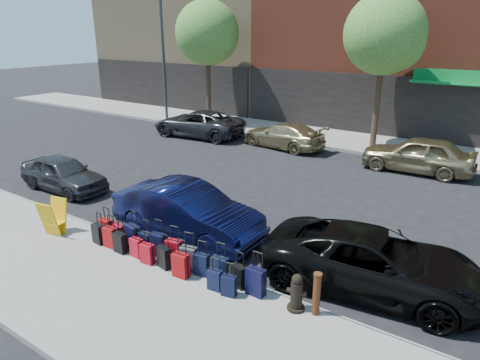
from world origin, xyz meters
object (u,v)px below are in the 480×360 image
Objects in this scene: suitcase_front_5 at (174,251)px; car_near_2 at (374,261)px; tree_center at (387,36)px; display_rack at (53,218)px; fire_hydrant at (296,293)px; car_far_1 at (283,135)px; car_near_1 at (187,211)px; car_near_0 at (63,173)px; streetlight at (165,47)px; bollard at (317,293)px; car_far_0 at (198,123)px; tree_left at (209,35)px; car_far_2 at (418,154)px.

car_near_2 is (4.44, 1.88, 0.24)m from suitcase_front_5.
display_rack is (-4.60, -14.99, -4.76)m from tree_center.
car_far_1 reaches higher than fire_hydrant.
suitcase_front_5 is 1.83m from car_near_1.
display_rack is at bearing -128.39° from car_near_0.
display_rack reaches higher than suitcase_front_5.
display_rack is at bearing -58.25° from streetlight.
car_near_2 is (11.66, 0.02, 0.06)m from car_near_0.
car_far_1 is at bearing 121.36° from bollard.
streetlight is 13.56m from car_near_0.
car_far_0 is at bearing 99.74° from display_rack.
fire_hydrant is at bearing 144.57° from car_near_2.
car_near_2 is 1.14× the size of car_far_1.
tree_center is at bearing 102.61° from bollard.
car_far_1 is at bearing 111.71° from fire_hydrant.
car_near_2 is at bearing -73.05° from tree_center.
car_near_0 reaches higher than car_far_1.
display_rack is at bearing 4.97° from car_far_1.
suitcase_front_5 is (12.77, -13.56, -4.20)m from streetlight.
tree_center is 16.38m from display_rack.
tree_left is 3.11m from streetlight.
bollard is 0.22× the size of car_far_1.
streetlight is at bearing 43.83° from car_near_1.
car_near_1 is at bearing -45.27° from streetlight.
car_far_0 is 11.70m from car_far_2.
streetlight is 19.10m from suitcase_front_5.
bollard is 11.45m from car_far_2.
car_near_2 is 9.70m from car_far_2.
car_near_1 reaches higher than fire_hydrant.
streetlight reaches higher than car_near_2.
car_near_2 is 15.97m from car_far_0.
fire_hydrant is at bearing 37.45° from car_far_1.
tree_center reaches higher than car_near_1.
car_near_2 reaches higher than car_far_1.
car_near_1 is (-0.89, 1.57, 0.30)m from suitcase_front_5.
streetlight is 10.41m from car_far_1.
car_near_1 is (8.94, -12.69, -4.65)m from tree_left.
car_near_2 is at bearing -90.03° from car_near_0.
car_far_0 is at bearing -76.62° from car_far_1.
bollard is at bearing 39.10° from car_far_1.
car_near_2 is (8.37, 2.61, 0.05)m from display_rack.
tree_center reaches higher than display_rack.
car_far_2 is (-0.59, 11.44, 0.12)m from bollard.
bollard is 0.25× the size of car_near_0.
tree_center is at bearing 2.98° from streetlight.
bollard is at bearing -4.95° from display_rack.
tree_center is 7.58× the size of bollard.
display_rack is 0.20× the size of car_far_0.
car_far_0 is at bearing 36.86° from car_near_1.
car_far_2 reaches higher than car_near_1.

